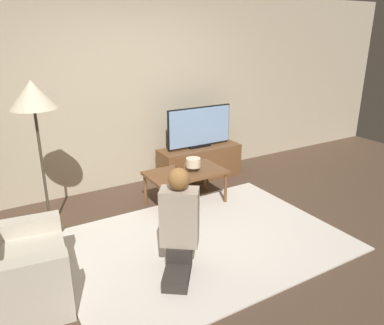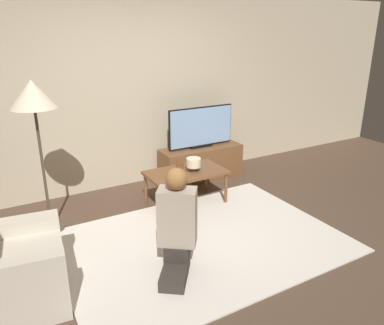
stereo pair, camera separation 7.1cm
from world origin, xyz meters
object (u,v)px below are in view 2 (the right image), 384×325
at_px(coffee_table, 186,175).
at_px(armchair, 12,270).
at_px(person_kneeling, 177,221).
at_px(table_lamp, 194,163).
at_px(tv, 201,127).
at_px(floor_lamp, 34,101).

relative_size(coffee_table, armchair, 1.10).
relative_size(person_kneeling, table_lamp, 5.48).
xyz_separation_m(coffee_table, table_lamp, (0.08, -0.05, 0.15)).
relative_size(tv, armchair, 1.15).
height_order(coffee_table, armchair, armchair).
distance_m(floor_lamp, person_kneeling, 1.85).
xyz_separation_m(floor_lamp, armchair, (-0.46, -1.06, -1.14)).
height_order(armchair, person_kneeling, person_kneeling).
height_order(coffee_table, table_lamp, table_lamp).
bearing_deg(tv, table_lamp, -126.76).
height_order(tv, person_kneeling, tv).
bearing_deg(person_kneeling, table_lamp, -89.63).
height_order(floor_lamp, armchair, floor_lamp).
bearing_deg(floor_lamp, tv, 13.11).
bearing_deg(table_lamp, armchair, -158.27).
distance_m(coffee_table, table_lamp, 0.18).
xyz_separation_m(floor_lamp, table_lamp, (1.71, -0.19, -0.89)).
height_order(floor_lamp, person_kneeling, floor_lamp).
height_order(armchair, table_lamp, armchair).
bearing_deg(table_lamp, tv, 53.24).
bearing_deg(floor_lamp, table_lamp, -6.40).
height_order(floor_lamp, table_lamp, floor_lamp).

